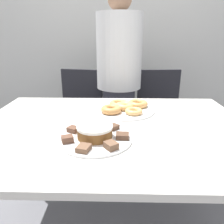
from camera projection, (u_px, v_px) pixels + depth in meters
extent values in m
cube|color=beige|center=(116.00, 28.00, 2.48)|extent=(8.00, 0.05, 2.60)
cube|color=silver|center=(112.00, 128.00, 1.13)|extent=(1.43, 1.03, 0.03)
cylinder|color=silver|center=(30.00, 150.00, 1.70)|extent=(0.06, 0.06, 0.75)
cylinder|color=silver|center=(199.00, 152.00, 1.67)|extent=(0.06, 0.06, 0.75)
cylinder|color=#383842|center=(118.00, 127.00, 2.08)|extent=(0.29, 0.29, 0.78)
cylinder|color=silver|center=(119.00, 52.00, 1.85)|extent=(0.39, 0.39, 0.62)
cylinder|color=black|center=(78.00, 166.00, 2.13)|extent=(0.44, 0.44, 0.01)
cylinder|color=#262626|center=(77.00, 145.00, 2.05)|extent=(0.06, 0.06, 0.44)
cube|color=black|center=(76.00, 122.00, 1.97)|extent=(0.51, 0.51, 0.04)
cube|color=black|center=(82.00, 91.00, 2.09)|extent=(0.39, 0.10, 0.42)
cylinder|color=black|center=(158.00, 168.00, 2.11)|extent=(0.44, 0.44, 0.01)
cylinder|color=#262626|center=(160.00, 146.00, 2.04)|extent=(0.06, 0.06, 0.44)
cube|color=black|center=(162.00, 122.00, 1.96)|extent=(0.47, 0.47, 0.04)
cube|color=black|center=(158.00, 92.00, 2.07)|extent=(0.40, 0.06, 0.42)
cylinder|color=white|center=(95.00, 138.00, 0.97)|extent=(0.33, 0.33, 0.01)
cylinder|color=white|center=(124.00, 110.00, 1.35)|extent=(0.37, 0.37, 0.01)
cylinder|color=brown|center=(95.00, 133.00, 0.96)|extent=(0.16, 0.16, 0.05)
cylinder|color=white|center=(95.00, 127.00, 0.95)|extent=(0.16, 0.16, 0.01)
cube|color=brown|center=(110.00, 145.00, 0.87)|extent=(0.07, 0.07, 0.03)
cube|color=#513828|center=(122.00, 136.00, 0.96)|extent=(0.06, 0.05, 0.02)
cube|color=#513828|center=(113.00, 127.00, 1.05)|extent=(0.06, 0.06, 0.02)
cube|color=brown|center=(93.00, 125.00, 1.08)|extent=(0.06, 0.06, 0.02)
cube|color=brown|center=(73.00, 129.00, 1.03)|extent=(0.06, 0.06, 0.02)
cube|color=brown|center=(67.00, 139.00, 0.93)|extent=(0.06, 0.06, 0.03)
cube|color=brown|center=(84.00, 148.00, 0.86)|extent=(0.06, 0.07, 0.02)
torus|color=#E5AD66|center=(124.00, 106.00, 1.34)|extent=(0.11, 0.11, 0.04)
torus|color=#E5AD66|center=(134.00, 111.00, 1.26)|extent=(0.10, 0.10, 0.03)
torus|color=tan|center=(138.00, 104.00, 1.39)|extent=(0.13, 0.13, 0.04)
torus|color=tan|center=(119.00, 104.00, 1.39)|extent=(0.12, 0.12, 0.03)
torus|color=#D18E4C|center=(111.00, 109.00, 1.28)|extent=(0.12, 0.12, 0.04)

